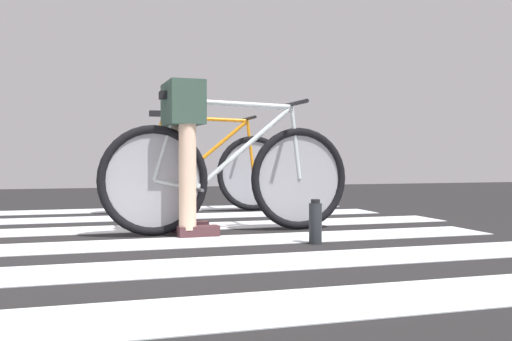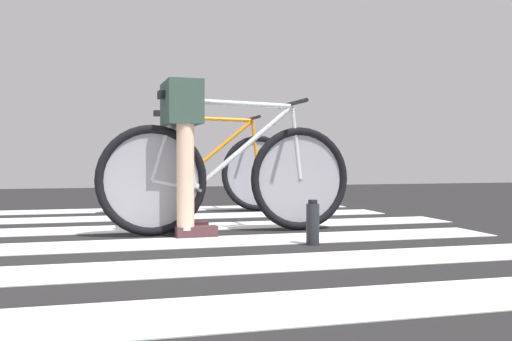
{
  "view_description": "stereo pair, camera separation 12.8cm",
  "coord_description": "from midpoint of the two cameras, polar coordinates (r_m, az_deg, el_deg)",
  "views": [
    {
      "loc": [
        -0.01,
        -3.01,
        0.52
      ],
      "look_at": [
        1.11,
        0.75,
        0.44
      ],
      "focal_mm": 39.87,
      "sensor_mm": 36.0,
      "label": 1
    },
    {
      "loc": [
        0.12,
        -3.01,
        0.52
      ],
      "look_at": [
        1.11,
        0.75,
        0.44
      ],
      "focal_mm": 39.87,
      "sensor_mm": 36.0,
      "label": 2
    }
  ],
  "objects": [
    {
      "name": "bicycle_1_of_2",
      "position": [
        3.81,
        -3.65,
        -0.51
      ],
      "size": [
        1.74,
        0.52,
        0.93
      ],
      "rotation": [
        0.0,
        0.0,
        0.05
      ],
      "color": "black",
      "rests_on": "ground"
    },
    {
      "name": "water_bottle",
      "position": [
        3.32,
        4.95,
        -5.26
      ],
      "size": [
        0.08,
        0.08,
        0.26
      ],
      "color": "#262A2E",
      "rests_on": "ground"
    },
    {
      "name": "cyclist_1_of_2",
      "position": [
        3.74,
        -8.25,
        3.43
      ],
      "size": [
        0.33,
        0.42,
        1.0
      ],
      "rotation": [
        0.0,
        0.0,
        0.05
      ],
      "color": "beige",
      "rests_on": "ground"
    },
    {
      "name": "crosswalk_markings",
      "position": [
        2.99,
        -18.7,
        -8.44
      ],
      "size": [
        5.45,
        5.76,
        0.0
      ],
      "color": "silver",
      "rests_on": "ground"
    },
    {
      "name": "bicycle_2_of_2",
      "position": [
        5.29,
        -6.28,
        -0.03
      ],
      "size": [
        1.74,
        0.52,
        0.93
      ],
      "rotation": [
        0.0,
        0.0,
        -0.0
      ],
      "color": "black",
      "rests_on": "ground"
    },
    {
      "name": "ground",
      "position": [
        3.06,
        -17.63,
        -8.44
      ],
      "size": [
        18.0,
        14.0,
        0.02
      ],
      "color": "black"
    }
  ]
}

